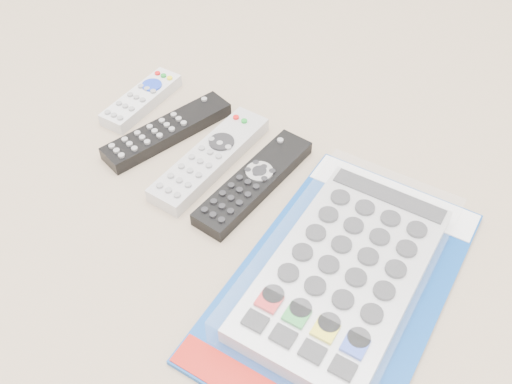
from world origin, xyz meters
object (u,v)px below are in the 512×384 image
Objects in this scene: remote_large_black at (254,182)px; remote_silver_dvd at (210,158)px; remote_small_grey at (142,99)px; jumbo_remote_packaged at (345,270)px; remote_slim_black at (167,131)px.

remote_silver_dvd is at bearing -179.57° from remote_large_black.
remote_small_grey is 0.25m from remote_large_black.
remote_silver_dvd reaches higher than remote_small_grey.
remote_large_black is 0.52× the size of jumbo_remote_packaged.
jumbo_remote_packaged is at bearing -18.53° from remote_large_black.
remote_silver_dvd is at bearing 161.26° from jumbo_remote_packaged.
remote_slim_black is at bearing 163.46° from jumbo_remote_packaged.
remote_slim_black is (0.08, -0.03, 0.00)m from remote_small_grey.
remote_small_grey is 0.09m from remote_slim_black.
remote_small_grey is 0.73× the size of remote_slim_black.
remote_large_black is (0.25, -0.03, -0.00)m from remote_small_grey.
remote_silver_dvd is at bearing -17.50° from remote_small_grey.
remote_slim_black is 0.16m from remote_large_black.
jumbo_remote_packaged is at bearing -17.76° from remote_small_grey.
jumbo_remote_packaged is at bearing -15.48° from remote_silver_dvd.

